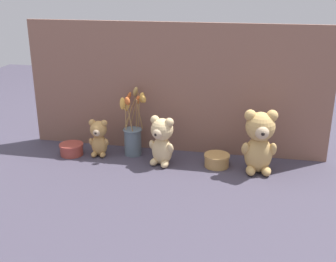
{
  "coord_description": "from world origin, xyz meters",
  "views": [
    {
      "loc": [
        0.36,
        -1.72,
        0.79
      ],
      "look_at": [
        0.0,
        0.02,
        0.15
      ],
      "focal_mm": 45.0,
      "sensor_mm": 36.0,
      "label": 1
    }
  ],
  "objects_px": {
    "decorative_tin_tall": "(217,160)",
    "decorative_tin_short": "(72,149)",
    "teddy_bear_large": "(259,140)",
    "teddy_bear_medium": "(162,140)",
    "flower_vase": "(133,133)",
    "teddy_bear_small": "(99,137)"
  },
  "relations": [
    {
      "from": "decorative_tin_short",
      "to": "teddy_bear_large",
      "type": "bearing_deg",
      "value": -1.11
    },
    {
      "from": "flower_vase",
      "to": "teddy_bear_small",
      "type": "bearing_deg",
      "value": -162.57
    },
    {
      "from": "teddy_bear_medium",
      "to": "decorative_tin_tall",
      "type": "bearing_deg",
      "value": 6.68
    },
    {
      "from": "teddy_bear_small",
      "to": "teddy_bear_medium",
      "type": "bearing_deg",
      "value": -7.19
    },
    {
      "from": "teddy_bear_large",
      "to": "flower_vase",
      "type": "bearing_deg",
      "value": 171.92
    },
    {
      "from": "decorative_tin_tall",
      "to": "decorative_tin_short",
      "type": "distance_m",
      "value": 0.69
    },
    {
      "from": "teddy_bear_small",
      "to": "decorative_tin_short",
      "type": "relative_size",
      "value": 1.57
    },
    {
      "from": "teddy_bear_large",
      "to": "teddy_bear_medium",
      "type": "distance_m",
      "value": 0.43
    },
    {
      "from": "flower_vase",
      "to": "decorative_tin_short",
      "type": "height_order",
      "value": "flower_vase"
    },
    {
      "from": "teddy_bear_large",
      "to": "decorative_tin_tall",
      "type": "height_order",
      "value": "teddy_bear_large"
    },
    {
      "from": "decorative_tin_tall",
      "to": "teddy_bear_large",
      "type": "bearing_deg",
      "value": -7.83
    },
    {
      "from": "flower_vase",
      "to": "teddy_bear_large",
      "type": "bearing_deg",
      "value": -8.08
    },
    {
      "from": "flower_vase",
      "to": "decorative_tin_tall",
      "type": "bearing_deg",
      "value": -8.19
    },
    {
      "from": "teddy_bear_large",
      "to": "teddy_bear_small",
      "type": "height_order",
      "value": "teddy_bear_large"
    },
    {
      "from": "teddy_bear_small",
      "to": "teddy_bear_large",
      "type": "bearing_deg",
      "value": -2.73
    },
    {
      "from": "flower_vase",
      "to": "decorative_tin_tall",
      "type": "xyz_separation_m",
      "value": [
        0.41,
        -0.06,
        -0.08
      ]
    },
    {
      "from": "teddy_bear_medium",
      "to": "decorative_tin_tall",
      "type": "height_order",
      "value": "teddy_bear_medium"
    },
    {
      "from": "teddy_bear_medium",
      "to": "decorative_tin_short",
      "type": "distance_m",
      "value": 0.46
    },
    {
      "from": "teddy_bear_medium",
      "to": "decorative_tin_short",
      "type": "bearing_deg",
      "value": 177.29
    },
    {
      "from": "teddy_bear_medium",
      "to": "teddy_bear_small",
      "type": "distance_m",
      "value": 0.32
    },
    {
      "from": "decorative_tin_tall",
      "to": "decorative_tin_short",
      "type": "bearing_deg",
      "value": -179.36
    },
    {
      "from": "decorative_tin_short",
      "to": "teddy_bear_small",
      "type": "bearing_deg",
      "value": 7.78
    }
  ]
}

